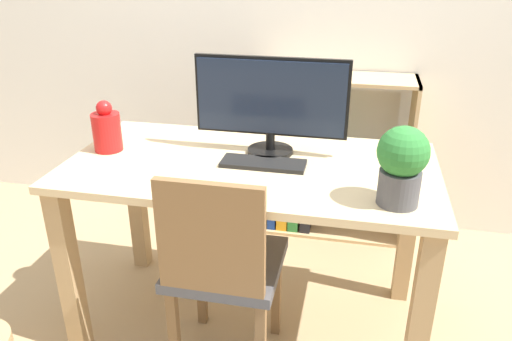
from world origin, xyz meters
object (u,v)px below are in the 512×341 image
object	(u,v)px
keyboard	(263,163)
vase	(107,130)
chair	(222,265)
bookshelf	(304,162)
monitor	(271,101)
potted_plant	(402,163)

from	to	relation	value
keyboard	vase	size ratio (longest dim) A/B	1.54
vase	chair	size ratio (longest dim) A/B	0.24
vase	chair	xyz separation A→B (m)	(0.55, -0.29, -0.37)
keyboard	bookshelf	xyz separation A→B (m)	(0.06, 0.88, -0.35)
bookshelf	vase	bearing A→B (deg)	-129.58
monitor	chair	bearing A→B (deg)	-103.84
potted_plant	vase	bearing A→B (deg)	168.25
keyboard	vase	xyz separation A→B (m)	(-0.64, 0.02, 0.08)
keyboard	potted_plant	bearing A→B (deg)	-23.64
vase	chair	distance (m)	0.72
keyboard	potted_plant	size ratio (longest dim) A/B	1.22
vase	bookshelf	size ratio (longest dim) A/B	0.23
monitor	bookshelf	distance (m)	0.93
vase	bookshelf	world-z (taller)	vase
monitor	vase	size ratio (longest dim) A/B	2.88
keyboard	bookshelf	bearing A→B (deg)	86.04
monitor	vase	xyz separation A→B (m)	(-0.65, -0.11, -0.13)
vase	potted_plant	size ratio (longest dim) A/B	0.80
potted_plant	bookshelf	size ratio (longest dim) A/B	0.29
monitor	keyboard	xyz separation A→B (m)	(-0.00, -0.13, -0.21)
monitor	potted_plant	xyz separation A→B (m)	(0.48, -0.34, -0.07)
monitor	bookshelf	world-z (taller)	monitor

